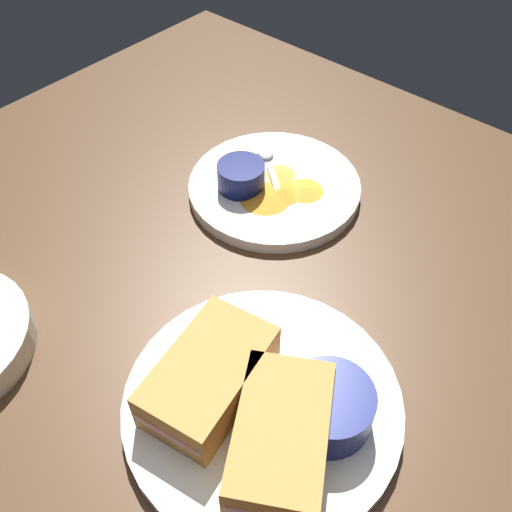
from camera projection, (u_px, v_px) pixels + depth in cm
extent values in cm
cube|color=#4C331E|center=(215.00, 349.00, 60.11)|extent=(110.00, 110.00, 3.00)
cylinder|color=white|center=(263.00, 404.00, 53.30)|extent=(26.12, 26.12, 1.60)
cube|color=#C68C42|center=(209.00, 376.00, 51.67)|extent=(14.17, 9.84, 4.80)
cube|color=#DB938E|center=(209.00, 376.00, 51.67)|extent=(14.31, 9.29, 0.80)
cube|color=#C68C42|center=(281.00, 437.00, 47.74)|extent=(15.06, 13.15, 4.80)
cube|color=#DB938E|center=(281.00, 437.00, 47.74)|extent=(14.97, 12.76, 0.80)
cylinder|color=navy|center=(325.00, 410.00, 49.72)|extent=(7.99, 7.99, 4.16)
cylinder|color=black|center=(327.00, 401.00, 48.49)|extent=(6.55, 6.55, 0.60)
cube|color=silver|center=(231.00, 365.00, 54.91)|extent=(1.49, 5.56, 0.40)
ellipsoid|color=silver|center=(279.00, 393.00, 52.74)|extent=(2.59, 3.45, 0.80)
cylinder|color=white|center=(274.00, 187.00, 74.32)|extent=(22.33, 22.33, 1.60)
cylinder|color=#0C144C|center=(241.00, 176.00, 72.02)|extent=(6.06, 6.06, 3.37)
cylinder|color=olive|center=(241.00, 168.00, 71.08)|extent=(4.97, 4.97, 0.60)
cube|color=silver|center=(274.00, 178.00, 73.95)|extent=(4.02, 4.82, 0.40)
ellipsoid|color=silver|center=(265.00, 152.00, 77.49)|extent=(3.70, 3.88, 0.80)
cone|color=gold|center=(305.00, 189.00, 72.43)|extent=(6.81, 6.81, 0.60)
cone|color=gold|center=(280.00, 172.00, 74.67)|extent=(5.67, 5.67, 0.60)
cone|color=orange|center=(265.00, 197.00, 71.43)|extent=(6.57, 6.57, 0.60)
cone|color=orange|center=(281.00, 192.00, 72.05)|extent=(5.54, 5.54, 0.60)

